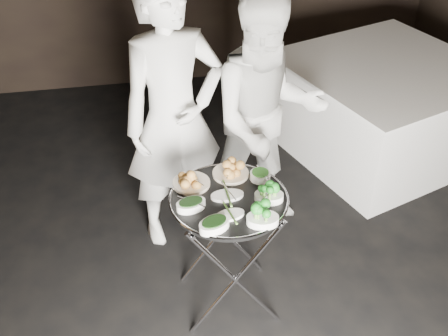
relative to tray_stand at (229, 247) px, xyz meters
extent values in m
cylinder|color=silver|center=(0.00, -0.22, -0.06)|extent=(0.57, 0.03, 0.83)
cylinder|color=silver|center=(0.00, -0.22, -0.06)|extent=(0.57, 0.03, 0.83)
cylinder|color=silver|center=(0.00, 0.22, -0.06)|extent=(0.57, 0.03, 0.83)
cylinder|color=silver|center=(0.00, 0.22, -0.06)|extent=(0.57, 0.03, 0.83)
cylinder|color=silver|center=(-0.24, 0.00, 0.33)|extent=(0.02, 0.48, 0.02)
cylinder|color=silver|center=(0.24, 0.00, 0.33)|extent=(0.02, 0.48, 0.02)
cylinder|color=black|center=(0.00, 0.00, 0.36)|extent=(0.67, 0.67, 0.03)
torus|color=silver|center=(0.00, 0.00, 0.38)|extent=(0.68, 0.68, 0.01)
cylinder|color=beige|center=(-0.19, 0.16, 0.39)|extent=(0.22, 0.22, 0.02)
cylinder|color=beige|center=(0.05, 0.22, 0.39)|extent=(0.22, 0.22, 0.02)
cylinder|color=white|center=(0.22, 0.14, 0.40)|extent=(0.12, 0.12, 0.05)
cylinder|color=silver|center=(-0.18, 0.16, 0.43)|extent=(0.10, 0.16, 0.01)
cylinder|color=silver|center=(0.05, 0.21, 0.43)|extent=(0.08, 0.17, 0.01)
cylinder|color=silver|center=(0.23, 0.13, 0.43)|extent=(0.04, 0.18, 0.01)
cylinder|color=silver|center=(-0.22, -0.05, 0.43)|extent=(0.14, 0.12, 0.01)
cylinder|color=silver|center=(0.22, -0.05, 0.43)|extent=(0.13, 0.14, 0.01)
cylinder|color=silver|center=(0.00, 0.01, 0.43)|extent=(0.06, 0.18, 0.01)
imported|color=silver|center=(-0.22, 0.74, 0.49)|extent=(0.80, 0.63, 1.92)
imported|color=silver|center=(0.41, 0.76, 0.42)|extent=(0.90, 0.72, 1.77)
cube|color=white|center=(1.61, 1.43, -0.05)|extent=(1.34, 1.34, 0.84)
cube|color=white|center=(1.61, 1.43, 0.38)|extent=(1.50, 1.50, 0.02)
camera|label=1|loc=(-0.48, -2.43, 2.37)|focal=45.00mm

